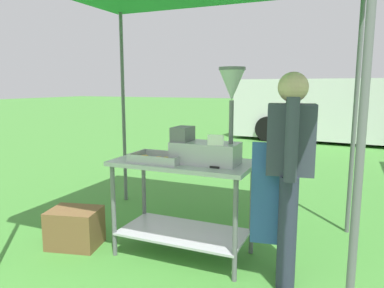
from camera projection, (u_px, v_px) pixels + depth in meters
The scene contains 8 objects.
ground_plane at pixel (286, 157), 7.70m from camera, with size 70.00×70.00×0.00m, color #478E38.
donut_cart at pixel (183, 188), 3.19m from camera, with size 1.22×0.62×0.86m.
donut_tray at pixel (158, 159), 3.12m from camera, with size 0.45×0.30×0.07m.
donut_fryer at pixel (210, 135), 2.99m from camera, with size 0.61×0.28×0.79m.
menu_sign at pixel (215, 154), 2.86m from camera, with size 0.13×0.05×0.27m.
vendor at pixel (289, 168), 2.70m from camera, with size 0.46×0.54×1.61m.
supply_crate at pixel (75, 228), 3.42m from camera, with size 0.53×0.45×0.36m.
van_white at pixel (339, 109), 9.88m from camera, with size 5.53×2.43×1.69m.
Camera 1 is at (1.13, -1.74, 1.51)m, focal length 33.83 mm.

